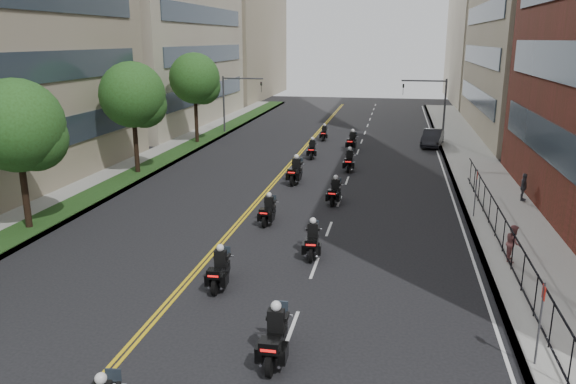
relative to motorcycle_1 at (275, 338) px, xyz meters
name	(u,v)px	position (x,y,z in m)	size (l,w,h in m)	color
sidewalk_right	(486,186)	(8.93, 22.00, -0.65)	(4.00, 90.00, 0.15)	gray
sidewalk_left	(134,170)	(-15.07, 22.00, -0.65)	(4.00, 90.00, 0.15)	gray
grass_strip	(144,169)	(-14.27, 22.00, -0.55)	(2.00, 90.00, 0.04)	#1B3814
building_right_far	(510,11)	(18.43, 75.00, 12.28)	(15.00, 28.00, 26.00)	#A09281
building_left_far	(220,13)	(-25.07, 75.00, 12.28)	(16.00, 28.00, 26.00)	gray
iron_fence	(508,243)	(7.93, 9.00, 0.18)	(0.05, 28.00, 1.50)	black
street_trees	(93,110)	(-14.12, 15.61, 4.41)	(4.40, 38.40, 7.98)	black
traffic_signal_right	(434,100)	(6.47, 39.00, 2.98)	(4.09, 0.20, 5.60)	#3F3F44
traffic_signal_left	(233,96)	(-12.61, 39.00, 2.98)	(4.09, 0.20, 5.60)	#3F3F44
motorcycle_1	(275,338)	(0.00, 0.00, 0.00)	(0.57, 2.47, 1.83)	black
motorcycle_2	(220,271)	(-3.10, 4.53, -0.06)	(0.53, 2.26, 1.67)	black
motorcycle_3	(312,241)	(-0.15, 8.31, -0.05)	(0.59, 2.30, 1.70)	black
motorcycle_4	(268,211)	(-3.00, 12.28, -0.09)	(0.53, 2.18, 1.61)	black
motorcycle_5	(335,192)	(-0.08, 16.48, -0.07)	(0.60, 2.24, 1.65)	black
motorcycle_6	(296,172)	(-3.10, 20.67, 0.02)	(0.69, 2.56, 1.89)	black
motorcycle_7	(349,161)	(0.02, 24.87, -0.04)	(0.54, 2.34, 1.73)	black
motorcycle_8	(312,150)	(-3.23, 28.75, -0.06)	(0.57, 2.26, 1.67)	black
motorcycle_9	(352,142)	(-0.42, 32.69, -0.02)	(0.69, 2.41, 1.78)	black
motorcycle_10	(324,134)	(-3.34, 36.98, -0.11)	(0.48, 2.09, 1.54)	black
parked_sedan	(432,138)	(6.33, 35.78, 0.01)	(1.54, 4.43, 1.46)	black
pedestrian_b	(513,243)	(8.13, 9.01, 0.20)	(0.75, 0.58, 1.54)	brown
pedestrian_c	(524,187)	(10.43, 18.59, 0.22)	(0.93, 0.39, 1.59)	#404148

